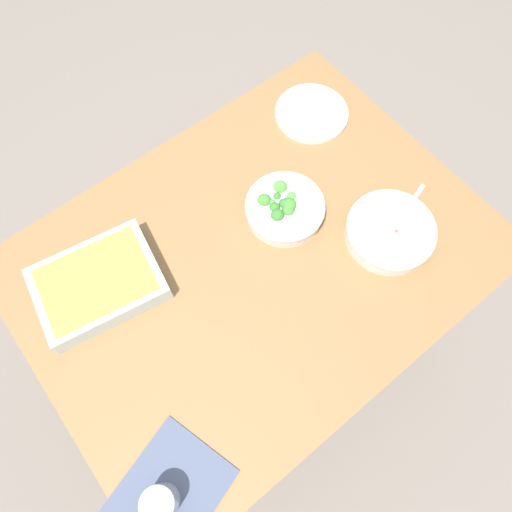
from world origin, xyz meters
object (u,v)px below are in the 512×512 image
object	(u,v)px
drink_cup	(161,502)
spoon_by_stew	(403,213)
side_plate	(311,113)
baking_dish	(99,283)
broccoli_bowl	(284,208)
stew_bowl	(390,232)

from	to	relation	value
drink_cup	spoon_by_stew	world-z (taller)	drink_cup
spoon_by_stew	side_plate	bearing A→B (deg)	86.33
baking_dish	side_plate	distance (m)	0.79
drink_cup	baking_dish	bearing A→B (deg)	73.75
broccoli_bowl	spoon_by_stew	xyz separation A→B (m)	(0.25, -0.20, -0.03)
side_plate	spoon_by_stew	xyz separation A→B (m)	(-0.03, -0.41, -0.00)
broccoli_bowl	spoon_by_stew	size ratio (longest dim) A/B	1.23
side_plate	spoon_by_stew	distance (m)	0.41
baking_dish	spoon_by_stew	distance (m)	0.82
broccoli_bowl	drink_cup	bearing A→B (deg)	-149.68
stew_bowl	drink_cup	size ratio (longest dim) A/B	2.75
spoon_by_stew	drink_cup	bearing A→B (deg)	-169.05
broccoli_bowl	spoon_by_stew	world-z (taller)	broccoli_bowl
side_plate	spoon_by_stew	size ratio (longest dim) A/B	1.26
side_plate	spoon_by_stew	world-z (taller)	side_plate
stew_bowl	baking_dish	xyz separation A→B (m)	(-0.67, 0.35, 0.00)
baking_dish	stew_bowl	bearing A→B (deg)	-27.31
broccoli_bowl	baking_dish	distance (m)	0.51
stew_bowl	drink_cup	xyz separation A→B (m)	(-0.82, -0.15, 0.01)
drink_cup	spoon_by_stew	size ratio (longest dim) A/B	0.49
stew_bowl	drink_cup	world-z (taller)	drink_cup
baking_dish	broccoli_bowl	bearing A→B (deg)	-13.65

